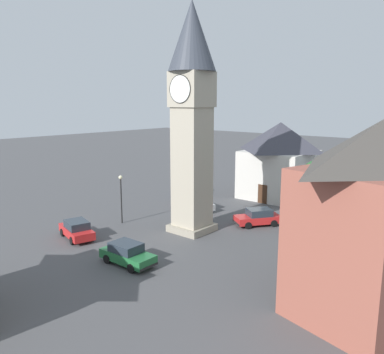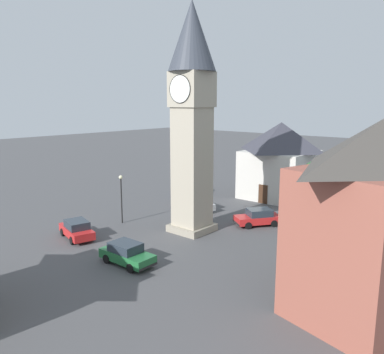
{
  "view_description": "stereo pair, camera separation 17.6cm",
  "coord_description": "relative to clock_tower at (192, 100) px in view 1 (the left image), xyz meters",
  "views": [
    {
      "loc": [
        21.17,
        -24.86,
        11.04
      ],
      "look_at": [
        0.0,
        0.0,
        4.78
      ],
      "focal_mm": 36.66,
      "sensor_mm": 36.0,
      "label": 1
    },
    {
      "loc": [
        21.3,
        -24.75,
        11.04
      ],
      "look_at": [
        0.0,
        0.0,
        4.78
      ],
      "focal_mm": 36.66,
      "sensor_mm": 36.0,
      "label": 2
    }
  ],
  "objects": [
    {
      "name": "car_blue_kerb",
      "position": [
        -5.96,
        -7.61,
        -10.45
      ],
      "size": [
        4.42,
        2.68,
        1.53
      ],
      "color": "red",
      "rests_on": "ground"
    },
    {
      "name": "pedestrian",
      "position": [
        -6.97,
        6.05,
        -10.2
      ],
      "size": [
        0.39,
        0.48,
        1.69
      ],
      "color": "#2D3351",
      "rests_on": "ground"
    },
    {
      "name": "car_black_far",
      "position": [
        1.24,
        -8.34,
        -10.45
      ],
      "size": [
        4.17,
        1.9,
        1.53
      ],
      "color": "#236B38",
      "rests_on": "ground"
    },
    {
      "name": "car_white_side",
      "position": [
        -3.93,
        5.37,
        -10.45
      ],
      "size": [
        4.4,
        2.58,
        1.53
      ],
      "color": "white",
      "rests_on": "ground"
    },
    {
      "name": "car_silver_kerb",
      "position": [
        3.53,
        5.09,
        -10.45
      ],
      "size": [
        3.77,
        4.34,
        1.53
      ],
      "color": "red",
      "rests_on": "ground"
    },
    {
      "name": "ground_plane",
      "position": [
        -0.0,
        -0.0,
        -11.21
      ],
      "size": [
        200.0,
        200.0,
        0.0
      ],
      "primitive_type": "plane",
      "color": "#4C4C4F"
    },
    {
      "name": "lamp_post",
      "position": [
        -6.4,
        -2.5,
        -8.16
      ],
      "size": [
        0.36,
        0.36,
        4.5
      ],
      "color": "black",
      "rests_on": "ground"
    },
    {
      "name": "car_red_corner",
      "position": [
        -8.84,
        10.45,
        -10.45
      ],
      "size": [
        3.16,
        4.46,
        1.53
      ],
      "color": "#2D5BB7",
      "rests_on": "ground"
    },
    {
      "name": "clock_tower",
      "position": [
        0.0,
        0.0,
        0.0
      ],
      "size": [
        3.91,
        3.91,
        19.23
      ],
      "color": "gray",
      "rests_on": "ground"
    },
    {
      "name": "building_corner_back",
      "position": [
        -0.28,
        16.0,
        -6.72
      ],
      "size": [
        7.8,
        7.94,
        8.79
      ],
      "color": "beige",
      "rests_on": "ground"
    },
    {
      "name": "tree",
      "position": [
        8.17,
        7.77,
        -7.15
      ],
      "size": [
        4.31,
        4.31,
        6.23
      ],
      "color": "brown",
      "rests_on": "ground"
    },
    {
      "name": "building_terrace_right",
      "position": [
        15.82,
        -3.78,
        -5.98
      ],
      "size": [
        7.71,
        10.28,
        10.28
      ],
      "color": "#995142",
      "rests_on": "ground"
    }
  ]
}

